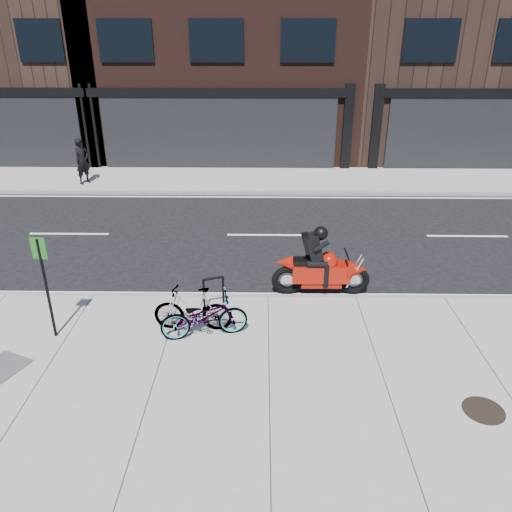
{
  "coord_description": "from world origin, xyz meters",
  "views": [
    {
      "loc": [
        -0.13,
        -11.9,
        5.72
      ],
      "look_at": [
        -0.28,
        -1.46,
        0.9
      ],
      "focal_mm": 35.0,
      "sensor_mm": 36.0,
      "label": 1
    }
  ],
  "objects_px": {
    "bicycle_rear": "(193,309)",
    "pedestrian": "(82,161)",
    "sign_post": "(45,279)",
    "bicycle_front": "(204,316)",
    "utility_grate": "(3,367)",
    "bike_rack": "(214,291)",
    "motorcycle": "(325,267)",
    "manhole_cover": "(484,410)"
  },
  "relations": [
    {
      "from": "bike_rack",
      "to": "sign_post",
      "type": "xyz_separation_m",
      "value": [
        -3.06,
        -1.02,
        0.79
      ]
    },
    {
      "from": "pedestrian",
      "to": "utility_grate",
      "type": "bearing_deg",
      "value": -136.0
    },
    {
      "from": "bicycle_rear",
      "to": "pedestrian",
      "type": "height_order",
      "value": "pedestrian"
    },
    {
      "from": "pedestrian",
      "to": "sign_post",
      "type": "xyz_separation_m",
      "value": [
        2.86,
        -10.56,
        0.39
      ]
    },
    {
      "from": "bicycle_rear",
      "to": "bike_rack",
      "type": "bearing_deg",
      "value": 157.77
    },
    {
      "from": "bicycle_rear",
      "to": "sign_post",
      "type": "distance_m",
      "value": 2.84
    },
    {
      "from": "motorcycle",
      "to": "bicycle_front",
      "type": "bearing_deg",
      "value": -143.01
    },
    {
      "from": "sign_post",
      "to": "bicycle_rear",
      "type": "bearing_deg",
      "value": 10.35
    },
    {
      "from": "bicycle_front",
      "to": "utility_grate",
      "type": "height_order",
      "value": "bicycle_front"
    },
    {
      "from": "bicycle_rear",
      "to": "manhole_cover",
      "type": "bearing_deg",
      "value": 67.54
    },
    {
      "from": "bike_rack",
      "to": "manhole_cover",
      "type": "height_order",
      "value": "bike_rack"
    },
    {
      "from": "bicycle_rear",
      "to": "utility_grate",
      "type": "distance_m",
      "value": 3.57
    },
    {
      "from": "sign_post",
      "to": "bicycle_front",
      "type": "bearing_deg",
      "value": 5.39
    },
    {
      "from": "bicycle_front",
      "to": "bicycle_rear",
      "type": "height_order",
      "value": "bicycle_rear"
    },
    {
      "from": "bike_rack",
      "to": "pedestrian",
      "type": "relative_size",
      "value": 0.46
    },
    {
      "from": "bicycle_rear",
      "to": "manhole_cover",
      "type": "height_order",
      "value": "bicycle_rear"
    },
    {
      "from": "bicycle_rear",
      "to": "sign_post",
      "type": "bearing_deg",
      "value": -81.86
    },
    {
      "from": "motorcycle",
      "to": "pedestrian",
      "type": "height_order",
      "value": "pedestrian"
    },
    {
      "from": "pedestrian",
      "to": "sign_post",
      "type": "height_order",
      "value": "sign_post"
    },
    {
      "from": "bike_rack",
      "to": "bicycle_front",
      "type": "xyz_separation_m",
      "value": [
        -0.1,
        -0.98,
        -0.02
      ]
    },
    {
      "from": "bike_rack",
      "to": "bicycle_rear",
      "type": "relative_size",
      "value": 0.5
    },
    {
      "from": "pedestrian",
      "to": "manhole_cover",
      "type": "xyz_separation_m",
      "value": [
        10.51,
        -12.58,
        -0.86
      ]
    },
    {
      "from": "bicycle_front",
      "to": "motorcycle",
      "type": "xyz_separation_m",
      "value": [
        2.58,
        1.99,
        0.11
      ]
    },
    {
      "from": "pedestrian",
      "to": "manhole_cover",
      "type": "height_order",
      "value": "pedestrian"
    },
    {
      "from": "pedestrian",
      "to": "bike_rack",
      "type": "bearing_deg",
      "value": -115.31
    },
    {
      "from": "manhole_cover",
      "to": "motorcycle",
      "type": "bearing_deg",
      "value": 117.49
    },
    {
      "from": "motorcycle",
      "to": "manhole_cover",
      "type": "bearing_deg",
      "value": -63.11
    },
    {
      "from": "utility_grate",
      "to": "sign_post",
      "type": "distance_m",
      "value": 1.72
    },
    {
      "from": "bike_rack",
      "to": "pedestrian",
      "type": "height_order",
      "value": "pedestrian"
    },
    {
      "from": "utility_grate",
      "to": "sign_post",
      "type": "height_order",
      "value": "sign_post"
    },
    {
      "from": "bike_rack",
      "to": "bicycle_rear",
      "type": "xyz_separation_m",
      "value": [
        -0.35,
        -0.75,
        0.01
      ]
    },
    {
      "from": "bicycle_front",
      "to": "manhole_cover",
      "type": "height_order",
      "value": "bicycle_front"
    },
    {
      "from": "bicycle_rear",
      "to": "sign_post",
      "type": "relative_size",
      "value": 0.75
    },
    {
      "from": "bicycle_front",
      "to": "pedestrian",
      "type": "distance_m",
      "value": 12.04
    },
    {
      "from": "motorcycle",
      "to": "manhole_cover",
      "type": "distance_m",
      "value": 4.59
    },
    {
      "from": "motorcycle",
      "to": "pedestrian",
      "type": "distance_m",
      "value": 11.99
    },
    {
      "from": "sign_post",
      "to": "pedestrian",
      "type": "bearing_deg",
      "value": 109.82
    },
    {
      "from": "bicycle_rear",
      "to": "motorcycle",
      "type": "xyz_separation_m",
      "value": [
        2.83,
        1.75,
        0.09
      ]
    },
    {
      "from": "bicycle_rear",
      "to": "pedestrian",
      "type": "relative_size",
      "value": 0.91
    },
    {
      "from": "bike_rack",
      "to": "sign_post",
      "type": "height_order",
      "value": "sign_post"
    },
    {
      "from": "bicycle_rear",
      "to": "pedestrian",
      "type": "distance_m",
      "value": 11.71
    },
    {
      "from": "manhole_cover",
      "to": "utility_grate",
      "type": "distance_m",
      "value": 8.29
    }
  ]
}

